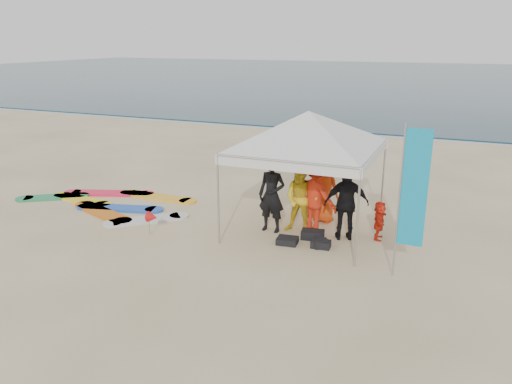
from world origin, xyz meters
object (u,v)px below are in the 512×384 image
object	(u,v)px
person_orange_a	(316,195)
person_seated	(379,220)
canopy_tent	(309,111)
feather_flag	(413,191)
person_black_a	(272,195)
person_yellow	(301,199)
person_black_b	(346,203)
marker_pennant	(153,217)
person_orange_b	(324,190)
surfboard_spread	(112,203)

from	to	relation	value
person_orange_a	person_seated	bearing A→B (deg)	-154.16
canopy_tent	feather_flag	xyz separation A→B (m)	(2.76, -1.80, -1.20)
person_black_a	person_yellow	xyz separation A→B (m)	(0.73, 0.21, -0.08)
person_black_b	marker_pennant	world-z (taller)	person_black_b
person_yellow	person_orange_a	distance (m)	0.41
person_yellow	marker_pennant	distance (m)	3.81
person_yellow	person_orange_a	bearing A→B (deg)	33.70
person_orange_b	person_seated	bearing A→B (deg)	170.44
person_black_a	person_seated	xyz separation A→B (m)	(2.68, 0.51, -0.48)
canopy_tent	person_orange_b	bearing A→B (deg)	73.62
person_black_a	marker_pennant	distance (m)	3.09
canopy_tent	person_orange_a	bearing A→B (deg)	14.79
person_black_a	canopy_tent	distance (m)	2.32
person_black_a	person_orange_a	distance (m)	1.15
person_orange_b	person_black_b	bearing A→B (deg)	143.80
person_orange_a	feather_flag	world-z (taller)	feather_flag
person_black_b	surfboard_spread	world-z (taller)	person_black_b
person_orange_a	person_seated	xyz separation A→B (m)	(1.63, 0.06, -0.49)
person_black_a	canopy_tent	size ratio (longest dim) A/B	0.41
marker_pennant	feather_flag	bearing A→B (deg)	0.70
marker_pennant	surfboard_spread	xyz separation A→B (m)	(-2.62, 1.63, -0.46)
person_yellow	person_orange_a	size ratio (longest dim) A/B	0.92
person_orange_b	feather_flag	bearing A→B (deg)	147.59
feather_flag	person_black_b	bearing A→B (deg)	135.83
person_black_b	feather_flag	bearing A→B (deg)	115.79
person_orange_b	canopy_tent	bearing A→B (deg)	87.58
person_seated	surfboard_spread	distance (m)	7.98
feather_flag	marker_pennant	distance (m)	6.38
person_orange_b	marker_pennant	bearing A→B (deg)	50.24
person_orange_b	feather_flag	world-z (taller)	feather_flag
person_orange_b	marker_pennant	world-z (taller)	person_orange_b
person_black_a	person_orange_a	size ratio (longest dim) A/B	0.99
person_seated	canopy_tent	xyz separation A→B (m)	(-1.88, -0.12, 2.63)
person_black_a	person_seated	distance (m)	2.77
person_seated	person_yellow	bearing A→B (deg)	93.37
person_yellow	feather_flag	xyz separation A→B (m)	(2.83, -1.63, 1.02)
person_orange_b	person_black_a	bearing A→B (deg)	63.37
person_black_b	surfboard_spread	xyz separation A→B (m)	(-7.18, -0.06, -0.90)
person_yellow	marker_pennant	world-z (taller)	person_yellow
person_black_a	person_yellow	size ratio (longest dim) A/B	1.09
person_black_b	surfboard_spread	size ratio (longest dim) A/B	0.33
surfboard_spread	feather_flag	bearing A→B (deg)	-9.97
person_yellow	surfboard_spread	size ratio (longest dim) A/B	0.32
person_seated	surfboard_spread	world-z (taller)	person_seated
person_yellow	person_seated	xyz separation A→B (m)	(1.95, 0.30, -0.41)
person_black_a	canopy_tent	xyz separation A→B (m)	(0.80, 0.38, 2.14)
person_orange_a	canopy_tent	world-z (taller)	canopy_tent
person_seated	surfboard_spread	size ratio (longest dim) A/B	0.18
person_black_a	surfboard_spread	xyz separation A→B (m)	(-5.27, 0.13, -0.94)
person_yellow	marker_pennant	bearing A→B (deg)	-156.64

